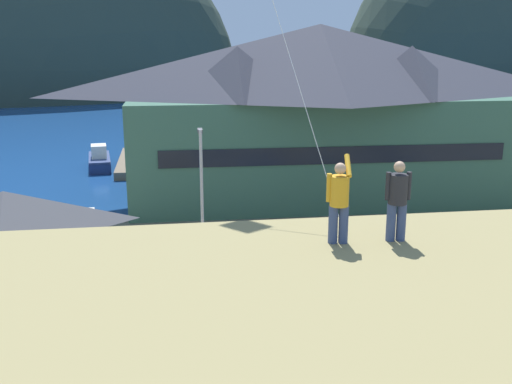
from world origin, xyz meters
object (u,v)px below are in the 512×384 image
parked_car_front_row_end (415,310)px  parked_car_corner_spot (442,265)px  person_companion (398,199)px  storage_shed_near_lot (9,247)px  storage_shed_waterside (260,162)px  parked_car_back_row_left (283,337)px  parked_car_mid_row_far (328,263)px  parking_light_pole (202,185)px  moored_boat_wharfside (99,160)px  parked_car_back_row_right (176,269)px  person_kite_flyer (339,200)px  harbor_lodge (319,107)px  wharf_dock (137,162)px

parked_car_front_row_end → parked_car_corner_spot: (3.13, 4.36, 0.00)m
parked_car_corner_spot → person_companion: person_companion is taller
storage_shed_near_lot → storage_shed_waterside: 21.19m
parked_car_back_row_left → parked_car_mid_row_far: size_ratio=1.01×
parking_light_pole → moored_boat_wharfside: bearing=108.3°
storage_shed_near_lot → parked_car_back_row_right: bearing=3.6°
parked_car_front_row_end → person_kite_flyer: size_ratio=2.31×
parked_car_corner_spot → moored_boat_wharfside: bearing=122.9°
harbor_lodge → storage_shed_near_lot: 24.06m
parked_car_back_row_left → parked_car_corner_spot: (8.57, 5.73, 0.00)m
wharf_dock → parking_light_pole: size_ratio=1.67×
storage_shed_near_lot → parked_car_back_row_right: size_ratio=1.97×
parking_light_pole → person_companion: (3.22, -18.18, 4.06)m
parked_car_front_row_end → person_kite_flyer: person_kite_flyer is taller
storage_shed_near_lot → parked_car_back_row_right: (7.00, 0.44, -1.59)m
parked_car_back_row_left → parking_light_pole: 11.55m
parked_car_back_row_left → parked_car_mid_row_far: 7.55m
storage_shed_near_lot → parking_light_pole: 9.66m
harbor_lodge → storage_shed_waterside: size_ratio=4.75×
harbor_lodge → person_kite_flyer: bearing=-103.2°
parked_car_front_row_end → parked_car_back_row_left: 5.61m
storage_shed_waterside → parked_car_mid_row_far: (0.80, -16.27, -1.49)m
parked_car_back_row_left → parked_car_back_row_right: bearing=117.8°
harbor_lodge → parking_light_pole: (-8.97, -11.69, -2.45)m
wharf_dock → person_kite_flyer: (6.42, -41.89, 7.71)m
moored_boat_wharfside → parked_car_corner_spot: bearing=-57.1°
parked_car_corner_spot → person_kite_flyer: size_ratio=2.33×
parked_car_front_row_end → person_companion: (-4.42, -8.59, 6.98)m
storage_shed_near_lot → person_kite_flyer: bearing=-52.7°
harbor_lodge → parked_car_back_row_right: (-10.42, -15.71, -5.37)m
storage_shed_near_lot → person_kite_flyer: size_ratio=4.58×
wharf_dock → parked_car_mid_row_far: parked_car_mid_row_far is taller
storage_shed_near_lot → parked_car_front_row_end: 16.97m
storage_shed_near_lot → person_companion: 18.80m
person_kite_flyer → person_companion: person_kite_flyer is taller
parked_car_back_row_left → person_kite_flyer: bearing=-92.0°
parked_car_front_row_end → harbor_lodge: bearing=86.4°
parked_car_back_row_left → moored_boat_wharfside: bearing=106.1°
storage_shed_waterside → moored_boat_wharfside: bearing=138.0°
harbor_lodge → parking_light_pole: 14.94m
moored_boat_wharfside → parked_car_back_row_right: 28.03m
harbor_lodge → parked_car_corner_spot: (1.81, -16.92, -5.37)m
harbor_lodge → parking_light_pole: harbor_lodge is taller
wharf_dock → parking_light_pole: bearing=-79.3°
parked_car_corner_spot → parking_light_pole: bearing=154.1°
parked_car_mid_row_far → person_kite_flyer: size_ratio=2.30×
moored_boat_wharfside → parked_car_mid_row_far: bearing=-64.2°
storage_shed_waterside → parked_car_front_row_end: bearing=-82.5°
harbor_lodge → person_companion: size_ratio=16.11×
parking_light_pole → person_companion: bearing=-80.0°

